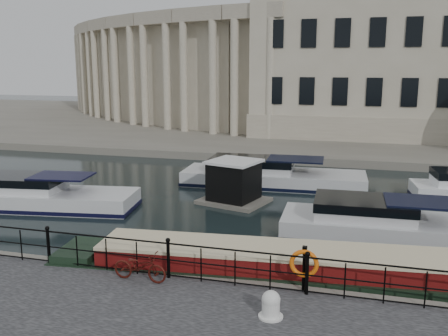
# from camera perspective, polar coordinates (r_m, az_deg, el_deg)

# --- Properties ---
(ground_plane) EXTENTS (160.00, 160.00, 0.00)m
(ground_plane) POSITION_cam_1_polar(r_m,az_deg,el_deg) (17.17, -3.46, -11.09)
(ground_plane) COLOR black
(ground_plane) RESTS_ON ground
(far_bank) EXTENTS (120.00, 42.00, 0.55)m
(far_bank) POSITION_cam_1_polar(r_m,az_deg,el_deg) (54.57, 9.97, 4.88)
(far_bank) COLOR #6B665B
(far_bank) RESTS_ON ground_plane
(railing) EXTENTS (24.14, 0.14, 1.22)m
(railing) POSITION_cam_1_polar(r_m,az_deg,el_deg) (14.77, -6.39, -10.02)
(railing) COLOR black
(railing) RESTS_ON near_quay
(civic_building) EXTENTS (53.55, 31.84, 16.85)m
(civic_building) POSITION_cam_1_polar(r_m,az_deg,el_deg) (50.04, 8.58, 12.07)
(civic_building) COLOR #ADA38C
(civic_building) RESTS_ON far_bank
(bicycle) EXTENTS (1.67, 0.66, 0.86)m
(bicycle) POSITION_cam_1_polar(r_m,az_deg,el_deg) (14.77, -9.59, -11.04)
(bicycle) COLOR #40110B
(bicycle) RESTS_ON near_quay
(mooring_bollard) EXTENTS (0.62, 0.62, 0.70)m
(mooring_bollard) POSITION_cam_1_polar(r_m,az_deg,el_deg) (12.74, 5.38, -15.31)
(mooring_bollard) COLOR silver
(mooring_bollard) RESTS_ON near_quay
(life_ring_post) EXTENTS (0.80, 0.21, 1.30)m
(life_ring_post) POSITION_cam_1_polar(r_m,az_deg,el_deg) (13.90, 9.14, -10.81)
(life_ring_post) COLOR black
(life_ring_post) RESTS_ON near_quay
(narrowboat) EXTENTS (16.12, 3.66, 1.58)m
(narrowboat) POSITION_cam_1_polar(r_m,az_deg,el_deg) (15.70, 9.27, -12.05)
(narrowboat) COLOR black
(narrowboat) RESTS_ON ground_plane
(harbour_hut) EXTENTS (3.61, 3.26, 2.19)m
(harbour_hut) POSITION_cam_1_polar(r_m,az_deg,el_deg) (24.35, 1.15, -1.79)
(harbour_hut) COLOR #6B665B
(harbour_hut) RESTS_ON ground_plane
(cabin_cruisers) EXTENTS (28.03, 11.04, 1.99)m
(cabin_cruisers) POSITION_cam_1_polar(r_m,az_deg,el_deg) (24.26, 4.87, -3.31)
(cabin_cruisers) COLOR silver
(cabin_cruisers) RESTS_ON ground_plane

